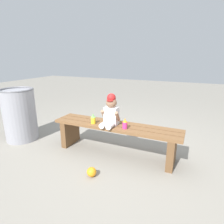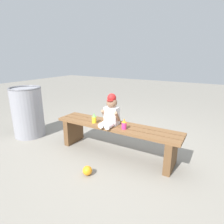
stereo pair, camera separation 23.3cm
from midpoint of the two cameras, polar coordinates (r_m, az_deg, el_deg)
The scene contains 7 objects.
ground_plane at distance 2.59m, azimuth -1.63°, elevation -12.37°, with size 16.00×16.00×0.00m, color gray.
park_bench at distance 2.47m, azimuth -1.68°, elevation -6.59°, with size 1.68×0.35×0.41m.
child_figure at distance 2.37m, azimuth -3.19°, elevation 0.10°, with size 0.23×0.27×0.40m.
sippy_cup_left at distance 2.47m, azimuth -8.43°, elevation -2.21°, with size 0.06×0.06×0.12m.
sippy_cup_right at distance 2.28m, azimuth 1.01°, elevation -3.70°, with size 0.06×0.06×0.12m.
toy_ball at distance 2.16m, azimuth -9.46°, elevation -17.59°, with size 0.10×0.10×0.10m, color orange.
trash_bin at distance 3.24m, azimuth -28.09°, elevation -0.67°, with size 0.48×0.48×0.80m.
Camera 1 is at (0.89, -2.09, 1.25)m, focal length 30.14 mm.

